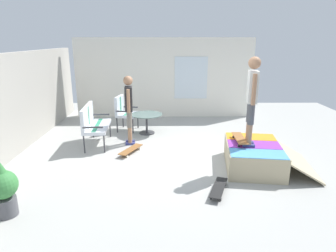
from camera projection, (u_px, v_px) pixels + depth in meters
The scene contains 13 objects.
ground_plane at pixel (185, 159), 6.77m from camera, with size 12.00×12.00×0.10m, color #A8A8A3.
back_wall_cinderblock at pixel (3, 108), 6.40m from camera, with size 9.00×0.20×2.31m.
house_facade at pixel (165, 78), 10.01m from camera, with size 0.23×6.00×2.67m.
skate_ramp at pixel (255, 156), 6.18m from camera, with size 1.73×1.95×0.51m.
patio_bench at pixel (93, 122), 7.40m from camera, with size 1.28×0.63×1.02m.
patio_chair_near_house at pixel (124, 110), 8.61m from camera, with size 0.71×0.65×1.02m.
patio_table at pixel (147, 120), 8.36m from camera, with size 0.90×0.90×0.57m.
person_watching at pixel (129, 105), 7.36m from camera, with size 0.48×0.26×1.75m.
person_skater at pixel (252, 95), 5.76m from camera, with size 0.48×0.28×1.78m.
skateboard_by_bench at pixel (131, 150), 6.99m from camera, with size 0.81×0.53×0.10m.
skateboard_spare at pixel (219, 188), 5.19m from camera, with size 0.82×0.45×0.10m.
skateboard_on_ramp at pixel (240, 138), 6.20m from camera, with size 0.81×0.22×0.10m.
potted_plant at pixel (3, 188), 4.41m from camera, with size 0.44×0.44×0.92m.
Camera 1 is at (-6.27, 0.43, 2.61)m, focal length 31.46 mm.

